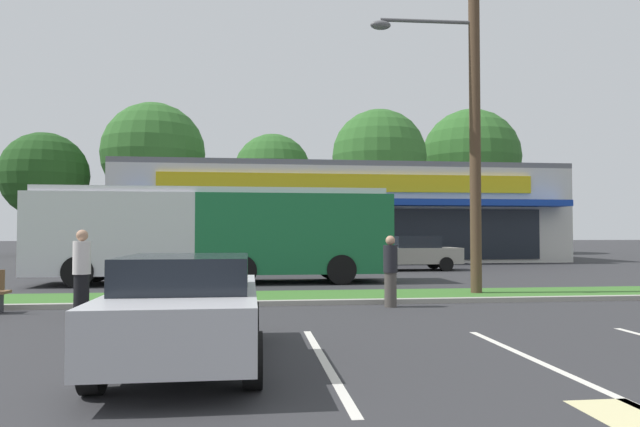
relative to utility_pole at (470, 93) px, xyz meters
name	(u,v)px	position (x,y,z in m)	size (l,w,h in m)	color
grass_median	(367,296)	(-2.84, 0.09, -5.49)	(56.00, 2.20, 0.12)	#386B28
curb_lip	(377,301)	(-2.84, -1.13, -5.49)	(56.00, 0.24, 0.12)	#99968C
parking_stripe_0	(325,362)	(-4.93, -7.18, -5.55)	(0.12, 4.80, 0.01)	silver
parking_stripe_1	(542,363)	(-2.06, -7.61, -5.55)	(0.12, 4.80, 0.01)	silver
storefront_building	(335,215)	(-0.44, 22.01, -2.67)	(26.10, 13.19, 5.75)	beige
tree_far_left	(45,175)	(-21.54, 30.93, 0.55)	(6.54, 6.54, 9.38)	#473323
tree_left	(154,154)	(-13.72, 32.57, 2.55)	(8.25, 8.25, 12.24)	#473323
tree_mid_left	(272,173)	(-4.10, 32.51, 1.12)	(6.41, 6.41, 9.89)	#473323
tree_mid	(379,157)	(3.95, 28.30, 2.04)	(7.28, 7.28, 11.24)	#473323
tree_mid_right	(471,158)	(12.55, 31.31, 2.44)	(8.23, 8.23, 12.12)	#473323
utility_pole	(470,93)	(0.00, 0.00, 0.00)	(3.03, 2.40, 10.41)	#4C3826
city_bus	(215,232)	(-7.12, 5.20, -3.79)	(12.09, 2.77, 3.25)	#196638
car_0	(412,253)	(1.46, 10.78, -4.75)	(4.42, 1.97, 1.57)	#9E998C
car_2	(188,307)	(-6.76, -7.06, -4.80)	(1.93, 4.43, 1.44)	#B7B7BC
pedestrian_near_bench	(390,271)	(-2.66, -1.72, -4.71)	(0.34, 0.34, 1.67)	#47423D
pedestrian_mid	(82,273)	(-9.43, -2.37, -4.65)	(0.36, 0.36, 1.80)	black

